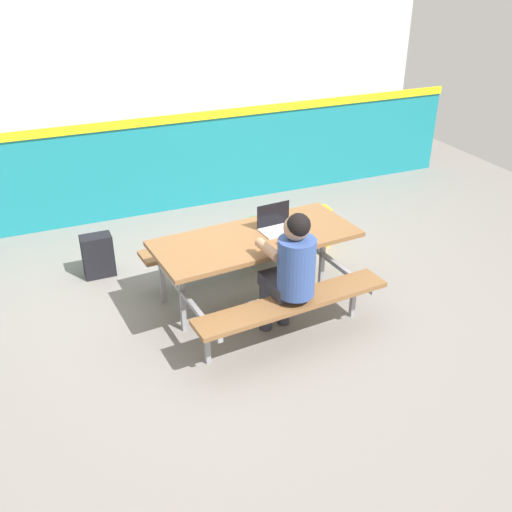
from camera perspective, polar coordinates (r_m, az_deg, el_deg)
name	(u,v)px	position (r m, az deg, el deg)	size (l,w,h in m)	color
ground_plane	(243,312)	(5.36, -1.26, -5.53)	(10.00, 10.00, 0.02)	gray
accent_backdrop	(160,110)	(7.08, -9.33, 13.85)	(8.00, 0.14, 2.60)	teal
picnic_table_main	(256,254)	(5.10, 0.00, 0.23)	(1.83, 1.69, 0.74)	brown
student_nearer	(291,268)	(4.62, 3.43, -1.14)	(0.38, 0.53, 1.21)	#2D2D38
laptop_silver	(277,225)	(5.13, 2.06, 3.07)	(0.34, 0.25, 0.22)	silver
backpack_dark	(98,256)	(6.03, -15.18, 0.02)	(0.30, 0.22, 0.44)	black
tote_bag_bright	(256,239)	(6.19, 0.03, 1.63)	(0.34, 0.21, 0.43)	#3F724C
satchel_spare	(315,228)	(6.43, 5.82, 2.76)	(0.30, 0.22, 0.44)	yellow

